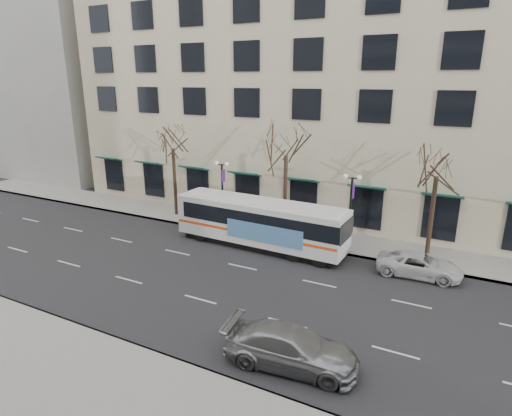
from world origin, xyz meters
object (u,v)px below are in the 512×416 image
Objects in this scene: tree_far_mid at (286,142)px; silver_car at (291,348)px; tree_far_left at (172,137)px; lamp_post_left at (222,190)px; tree_far_right at (438,161)px; city_bus at (261,222)px; white_pickup at (419,265)px; lamp_post_right at (351,208)px.

silver_car is at bearing -65.47° from tree_far_mid.
tree_far_left is 6.29m from lamp_post_left.
tree_far_right reaches higher than city_bus.
tree_far_right reaches higher than white_pickup.
city_bus is 10.39m from white_pickup.
lamp_post_right is 5.78m from white_pickup.
silver_car is at bearing 159.70° from white_pickup.
tree_far_right reaches higher than silver_car.
lamp_post_left is 15.18m from white_pickup.
lamp_post_right is at bearing 63.00° from white_pickup.
tree_far_mid is 1.77× the size of white_pickup.
lamp_post_left reaches higher than silver_car.
tree_far_right is at bearing -21.33° from silver_car.
lamp_post_right is 0.95× the size of silver_car.
tree_far_mid is 10.01m from tree_far_right.
city_bus is at bearing -28.02° from lamp_post_left.
white_pickup is (14.85, -2.19, -2.27)m from lamp_post_left.
tree_far_mid reaches higher than tree_far_right.
lamp_post_left is at bearing 180.00° from lamp_post_right.
tree_far_left is 1.03× the size of tree_far_right.
lamp_post_right reaches higher than silver_car.
lamp_post_right is 1.08× the size of white_pickup.
city_bus is 2.53× the size of white_pickup.
city_bus is (4.52, -2.41, -1.14)m from lamp_post_left.
tree_far_mid is at bearing 180.00° from tree_far_right.
tree_far_mid is at bearing 71.51° from white_pickup.
tree_far_mid is at bearing 6.85° from lamp_post_left.
tree_far_mid is 1.56× the size of silver_car.
tree_far_left is 11.13m from city_bus.
city_bus is at bearing -163.97° from tree_far_right.
tree_far_right is at bearing 18.08° from city_bus.
tree_far_left is 22.24m from silver_car.
lamp_post_left is at bearing -6.83° from tree_far_left.
lamp_post_left is (5.01, -0.60, -3.75)m from tree_far_left.
tree_far_mid is 1.64× the size of lamp_post_left.
white_pickup is at bearing -24.30° from lamp_post_right.
tree_far_left is at bearing -180.00° from tree_far_mid.
lamp_post_right is (10.00, 0.00, 0.00)m from lamp_post_left.
tree_far_right is (10.00, -0.00, -0.48)m from tree_far_mid.
tree_far_right is 6.11m from lamp_post_right.
silver_car is (6.34, -13.88, -6.11)m from tree_far_mid.
lamp_post_left is at bearing -173.15° from tree_far_mid.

